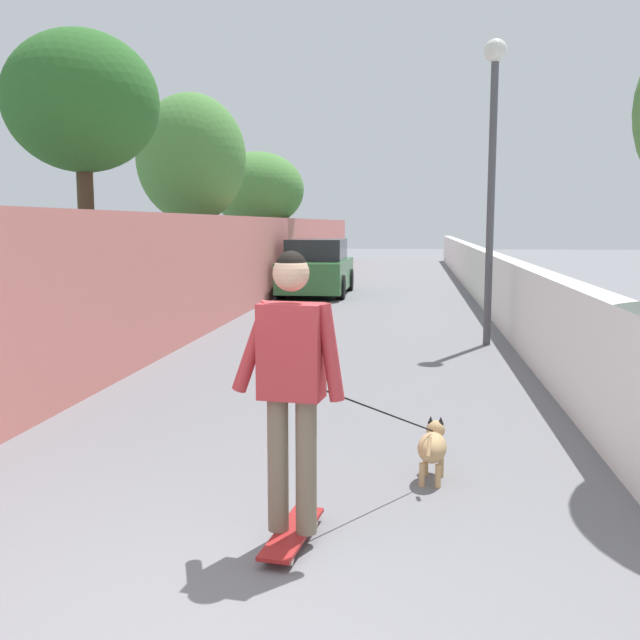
{
  "coord_description": "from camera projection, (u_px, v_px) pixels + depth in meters",
  "views": [
    {
      "loc": [
        -2.95,
        -1.02,
        1.97
      ],
      "look_at": [
        4.25,
        -0.09,
        1.0
      ],
      "focal_mm": 40.58,
      "sensor_mm": 36.0,
      "label": 1
    }
  ],
  "objects": [
    {
      "name": "ground_plane",
      "position": [
        369.0,
        308.0,
        17.06
      ],
      "size": [
        80.0,
        80.0,
        0.0
      ],
      "primitive_type": "plane",
      "color": "slate"
    },
    {
      "name": "wall_left",
      "position": [
        232.0,
        267.0,
        15.3
      ],
      "size": [
        48.0,
        0.3,
        2.13
      ],
      "primitive_type": "cube",
      "color": "#CC726B",
      "rests_on": "ground"
    },
    {
      "name": "fence_right",
      "position": [
        500.0,
        289.0,
        14.65
      ],
      "size": [
        48.0,
        0.3,
        1.31
      ],
      "primitive_type": "cube",
      "color": "white",
      "rests_on": "ground"
    },
    {
      "name": "tree_left_near",
      "position": [
        258.0,
        190.0,
        22.04
      ],
      "size": [
        2.82,
        2.82,
        4.13
      ],
      "color": "brown",
      "rests_on": "ground"
    },
    {
      "name": "tree_left_mid",
      "position": [
        191.0,
        159.0,
        16.12
      ],
      "size": [
        2.44,
        2.44,
        4.84
      ],
      "color": "brown",
      "rests_on": "ground"
    },
    {
      "name": "tree_left_distant",
      "position": [
        82.0,
        104.0,
        10.66
      ],
      "size": [
        2.27,
        2.27,
        4.78
      ],
      "color": "#473523",
      "rests_on": "ground"
    },
    {
      "name": "lamp_post",
      "position": [
        493.0,
        142.0,
        11.39
      ],
      "size": [
        0.36,
        0.36,
        4.81
      ],
      "color": "#4C4C51",
      "rests_on": "ground"
    },
    {
      "name": "skateboard",
      "position": [
        292.0,
        533.0,
        4.48
      ],
      "size": [
        0.82,
        0.3,
        0.08
      ],
      "color": "maroon",
      "rests_on": "ground"
    },
    {
      "name": "person_skateboarder",
      "position": [
        292.0,
        370.0,
        4.34
      ],
      "size": [
        0.27,
        0.72,
        1.73
      ],
      "color": "#726651",
      "rests_on": "skateboard"
    },
    {
      "name": "dog",
      "position": [
        432.0,
        446.0,
        5.56
      ],
      "size": [
        1.55,
        1.02,
        1.06
      ],
      "color": "tan",
      "rests_on": "ground"
    },
    {
      "name": "car_near",
      "position": [
        317.0,
        269.0,
        20.13
      ],
      "size": [
        4.09,
        1.8,
        1.54
      ],
      "color": "#336B38",
      "rests_on": "ground"
    }
  ]
}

